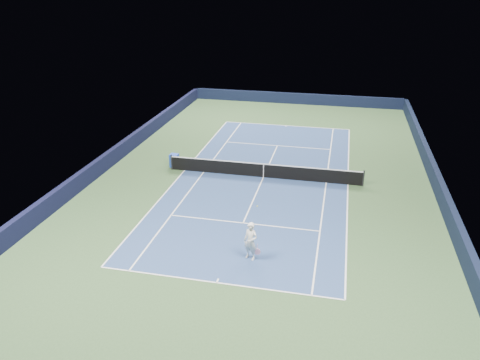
# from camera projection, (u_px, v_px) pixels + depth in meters

# --- Properties ---
(ground) EXTENTS (40.00, 40.00, 0.00)m
(ground) POSITION_uv_depth(u_px,v_px,m) (263.00, 177.00, 30.97)
(ground) COLOR #304C29
(ground) RESTS_ON ground
(wall_far) EXTENTS (22.00, 0.35, 1.10)m
(wall_far) POSITION_uv_depth(u_px,v_px,m) (296.00, 99.00, 48.47)
(wall_far) COLOR black
(wall_far) RESTS_ON ground
(wall_right) EXTENTS (0.35, 40.00, 1.10)m
(wall_right) POSITION_uv_depth(u_px,v_px,m) (438.00, 184.00, 28.61)
(wall_right) COLOR black
(wall_right) RESTS_ON ground
(wall_left) EXTENTS (0.35, 40.00, 1.10)m
(wall_left) POSITION_uv_depth(u_px,v_px,m) (112.00, 157.00, 32.90)
(wall_left) COLOR black
(wall_left) RESTS_ON ground
(court_surface) EXTENTS (10.97, 23.77, 0.01)m
(court_surface) POSITION_uv_depth(u_px,v_px,m) (263.00, 177.00, 30.97)
(court_surface) COLOR navy
(court_surface) RESTS_ON ground
(baseline_far) EXTENTS (10.97, 0.08, 0.00)m
(baseline_far) POSITION_uv_depth(u_px,v_px,m) (286.00, 126.00, 41.59)
(baseline_far) COLOR white
(baseline_far) RESTS_ON ground
(baseline_near) EXTENTS (10.97, 0.08, 0.00)m
(baseline_near) POSITION_uv_depth(u_px,v_px,m) (217.00, 283.00, 20.34)
(baseline_near) COLOR white
(baseline_near) RESTS_ON ground
(sideline_doubles_right) EXTENTS (0.08, 23.77, 0.00)m
(sideline_doubles_right) POSITION_uv_depth(u_px,v_px,m) (348.00, 184.00, 29.88)
(sideline_doubles_right) COLOR white
(sideline_doubles_right) RESTS_ON ground
(sideline_doubles_left) EXTENTS (0.08, 23.77, 0.00)m
(sideline_doubles_left) POSITION_uv_depth(u_px,v_px,m) (185.00, 170.00, 32.06)
(sideline_doubles_left) COLOR white
(sideline_doubles_left) RESTS_ON ground
(sideline_singles_right) EXTENTS (0.08, 23.77, 0.00)m
(sideline_singles_right) POSITION_uv_depth(u_px,v_px,m) (326.00, 183.00, 30.15)
(sideline_singles_right) COLOR white
(sideline_singles_right) RESTS_ON ground
(sideline_singles_left) EXTENTS (0.08, 23.77, 0.00)m
(sideline_singles_left) POSITION_uv_depth(u_px,v_px,m) (204.00, 172.00, 31.78)
(sideline_singles_left) COLOR white
(sideline_singles_left) RESTS_ON ground
(service_line_far) EXTENTS (8.23, 0.08, 0.00)m
(service_line_far) POSITION_uv_depth(u_px,v_px,m) (277.00, 146.00, 36.69)
(service_line_far) COLOR white
(service_line_far) RESTS_ON ground
(service_line_near) EXTENTS (8.23, 0.08, 0.00)m
(service_line_near) POSITION_uv_depth(u_px,v_px,m) (243.00, 223.00, 25.25)
(service_line_near) COLOR white
(service_line_near) RESTS_ON ground
(center_service_line) EXTENTS (0.08, 12.80, 0.00)m
(center_service_line) POSITION_uv_depth(u_px,v_px,m) (263.00, 177.00, 30.97)
(center_service_line) COLOR white
(center_service_line) RESTS_ON ground
(center_mark_far) EXTENTS (0.08, 0.30, 0.00)m
(center_mark_far) POSITION_uv_depth(u_px,v_px,m) (286.00, 126.00, 41.46)
(center_mark_far) COLOR white
(center_mark_far) RESTS_ON ground
(center_mark_near) EXTENTS (0.08, 0.30, 0.00)m
(center_mark_near) POSITION_uv_depth(u_px,v_px,m) (218.00, 281.00, 20.48)
(center_mark_near) COLOR white
(center_mark_near) RESTS_ON ground
(tennis_net) EXTENTS (12.90, 0.10, 1.07)m
(tennis_net) POSITION_uv_depth(u_px,v_px,m) (264.00, 170.00, 30.77)
(tennis_net) COLOR black
(tennis_net) RESTS_ON ground
(sponsor_cube) EXTENTS (0.61, 0.54, 0.92)m
(sponsor_cube) POSITION_uv_depth(u_px,v_px,m) (174.00, 160.00, 32.52)
(sponsor_cube) COLOR blue
(sponsor_cube) RESTS_ON ground
(tennis_player) EXTENTS (0.89, 1.37, 2.32)m
(tennis_player) POSITION_uv_depth(u_px,v_px,m) (251.00, 241.00, 21.71)
(tennis_player) COLOR white
(tennis_player) RESTS_ON ground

